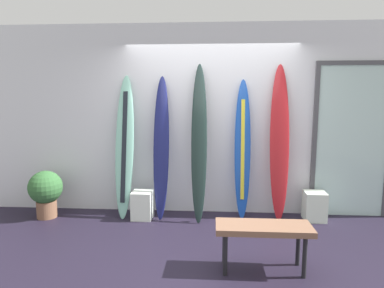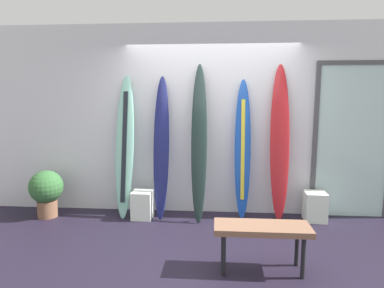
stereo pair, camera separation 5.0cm
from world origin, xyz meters
TOP-DOWN VIEW (x-y plane):
  - ground at (0.00, 0.00)m, footprint 8.00×8.00m
  - wall_back at (0.00, 1.30)m, footprint 7.20×0.20m
  - surfboard_seafoam at (-1.25, 0.96)m, footprint 0.29×0.45m
  - surfboard_navy at (-0.71, 0.96)m, footprint 0.23×0.41m
  - surfboard_charcoal at (-0.17, 0.91)m, footprint 0.23×0.51m
  - surfboard_cobalt at (0.45, 1.02)m, footprint 0.23×0.28m
  - surfboard_crimson at (0.97, 1.02)m, footprint 0.28×0.34m
  - display_block_left at (1.48, 0.94)m, footprint 0.30×0.30m
  - display_block_center at (-0.98, 0.85)m, footprint 0.29×0.29m
  - glass_door at (2.03, 1.18)m, footprint 1.11×0.06m
  - potted_plant at (-2.39, 0.80)m, footprint 0.48×0.48m
  - bench at (0.54, -0.49)m, footprint 0.96×0.35m

SIDE VIEW (x-z plane):
  - ground at x=0.00m, z-range -0.04..0.00m
  - display_block_center at x=-0.98m, z-range 0.00..0.40m
  - display_block_left at x=1.48m, z-range 0.00..0.41m
  - potted_plant at x=-2.39m, z-range 0.06..0.75m
  - bench at x=0.54m, z-range 0.18..0.66m
  - surfboard_cobalt at x=0.45m, z-range -0.02..1.98m
  - surfboard_navy at x=-0.71m, z-range -0.01..2.04m
  - surfboard_seafoam at x=-1.25m, z-range -0.01..2.05m
  - surfboard_crimson at x=0.97m, z-range -0.02..2.19m
  - surfboard_charcoal at x=-0.17m, z-range -0.02..2.20m
  - glass_door at x=2.03m, z-range 0.03..2.28m
  - wall_back at x=0.00m, z-range 0.00..2.80m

